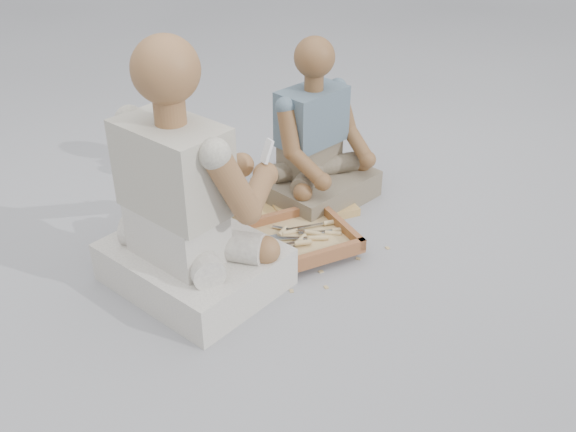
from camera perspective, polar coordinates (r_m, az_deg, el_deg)
ground at (r=2.51m, az=2.37°, el=-7.29°), size 60.00×60.00×0.00m
carved_panel at (r=3.06m, az=0.17°, el=0.92°), size 0.64×0.50×0.04m
tool_tray at (r=2.74m, az=0.61°, el=-2.14°), size 0.54×0.46×0.06m
chisel_0 at (r=2.73m, az=1.99°, el=-2.10°), size 0.21×0.08×0.02m
chisel_1 at (r=2.74m, az=2.41°, el=-1.97°), size 0.19×0.14×0.02m
chisel_2 at (r=2.77m, az=-0.68°, el=-1.62°), size 0.20×0.12×0.02m
chisel_3 at (r=2.80m, az=4.21°, el=-1.28°), size 0.20×0.12×0.02m
chisel_4 at (r=2.84m, az=3.44°, el=-0.63°), size 0.21×0.09×0.02m
chisel_5 at (r=2.78m, az=3.59°, el=-1.52°), size 0.16×0.17×0.02m
chisel_6 at (r=2.77m, az=1.79°, el=-1.45°), size 0.14×0.19×0.02m
chisel_7 at (r=2.68m, az=0.87°, el=-2.43°), size 0.21×0.11×0.02m
chisel_8 at (r=2.72m, az=0.95°, el=-2.32°), size 0.21×0.11×0.02m
chisel_9 at (r=2.77m, az=-0.25°, el=-1.56°), size 0.22×0.08×0.02m
chisel_10 at (r=2.73m, az=2.10°, el=-1.97°), size 0.18×0.15×0.02m
wood_chip_0 at (r=2.65m, az=2.94°, el=-4.96°), size 0.02×0.02×0.00m
wood_chip_1 at (r=2.54m, az=0.32°, el=-6.68°), size 0.02×0.02×0.00m
wood_chip_2 at (r=2.82m, az=8.83°, el=-2.82°), size 0.02×0.02×0.00m
wood_chip_3 at (r=2.95m, az=-0.83°, el=-0.76°), size 0.02×0.02×0.00m
wood_chip_4 at (r=2.89m, az=-7.91°, el=-1.88°), size 0.02×0.02×0.00m
wood_chip_5 at (r=2.95m, az=-1.51°, el=-0.83°), size 0.02×0.02×0.00m
wood_chip_6 at (r=3.09m, az=3.36°, el=0.83°), size 0.02×0.02×0.00m
wood_chip_7 at (r=2.77m, az=-5.80°, el=-3.36°), size 0.02×0.02×0.00m
wood_chip_8 at (r=2.79m, az=-2.34°, el=-2.83°), size 0.02×0.02×0.00m
wood_chip_9 at (r=2.75m, az=-3.04°, el=-3.48°), size 0.02×0.02×0.00m
wood_chip_10 at (r=2.80m, az=-0.74°, el=-2.75°), size 0.02×0.02×0.00m
wood_chip_11 at (r=2.97m, az=3.02°, el=-0.55°), size 0.02×0.02×0.00m
wood_chip_12 at (r=2.57m, az=3.41°, el=-6.34°), size 0.02×0.02×0.00m
wood_chip_13 at (r=2.80m, az=-6.90°, el=-2.94°), size 0.02×0.02×0.00m
wood_chip_14 at (r=3.01m, az=-4.68°, el=-0.14°), size 0.02×0.02×0.00m
wood_chip_15 at (r=2.74m, az=6.28°, el=-3.79°), size 0.02×0.02×0.00m
craftsman at (r=2.43m, az=-8.88°, el=0.66°), size 0.73×0.74×1.00m
companion at (r=3.05m, az=2.51°, el=5.97°), size 0.56×0.47×0.79m
mobile_phone at (r=2.56m, az=-1.88°, el=5.79°), size 0.05×0.04×0.10m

